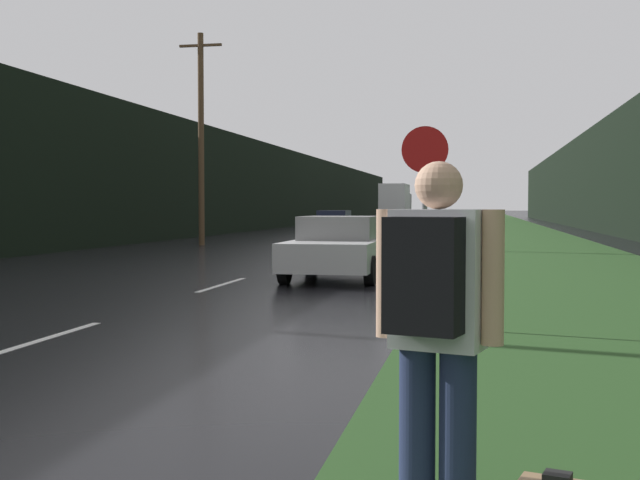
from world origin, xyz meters
TOP-DOWN VIEW (x-y plane):
  - grass_verge at (7.23, 40.00)m, footprint 6.00×240.00m
  - lane_stripe_b at (0.00, 7.37)m, footprint 0.12×3.00m
  - lane_stripe_c at (0.00, 14.37)m, footprint 0.12×3.00m
  - lane_stripe_d at (0.00, 21.37)m, footprint 0.12×3.00m
  - lane_stripe_e at (0.00, 28.37)m, footprint 0.12×3.00m
  - treeline_far_side at (-10.23, 50.00)m, footprint 2.00×140.00m
  - treeline_near_side at (13.23, 50.00)m, footprint 2.00×140.00m
  - utility_pole_far at (-6.07, 30.15)m, footprint 1.80×0.24m
  - stop_sign at (4.46, 9.22)m, footprint 0.61×0.07m
  - hitchhiker_with_backpack at (4.96, 2.52)m, footprint 0.62×0.51m
  - car_passing_near at (2.12, 16.14)m, footprint 1.98×4.31m
  - car_passing_far at (2.12, 33.68)m, footprint 1.98×4.49m
  - car_oncoming at (-2.12, 39.22)m, footprint 1.85×4.12m
  - delivery_truck at (-2.12, 69.97)m, footprint 2.42×7.64m

SIDE VIEW (x-z plane):
  - lane_stripe_b at x=0.00m, z-range 0.00..0.01m
  - lane_stripe_c at x=0.00m, z-range 0.00..0.01m
  - lane_stripe_d at x=0.00m, z-range 0.00..0.01m
  - lane_stripe_e at x=0.00m, z-range 0.00..0.01m
  - grass_verge at x=7.23m, z-range 0.00..0.02m
  - car_passing_near at x=2.12m, z-range 0.00..1.39m
  - car_oncoming at x=-2.12m, z-range 0.00..1.40m
  - car_passing_far at x=2.12m, z-range 0.04..1.48m
  - hitchhiker_with_backpack at x=4.96m, z-range 0.13..1.96m
  - stop_sign at x=4.46m, z-range 0.26..2.91m
  - delivery_truck at x=-2.12m, z-range 0.07..3.61m
  - treeline_far_side at x=-10.23m, z-range 0.00..5.99m
  - treeline_near_side at x=13.23m, z-range 0.00..6.74m
  - utility_pole_far at x=-6.07m, z-range 0.13..8.82m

